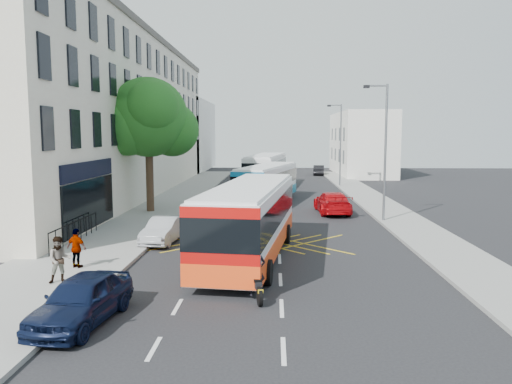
# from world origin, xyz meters

# --- Properties ---
(ground) EXTENTS (120.00, 120.00, 0.00)m
(ground) POSITION_xyz_m (0.00, 0.00, 0.00)
(ground) COLOR black
(ground) RESTS_ON ground
(pavement_left) EXTENTS (5.00, 70.00, 0.15)m
(pavement_left) POSITION_xyz_m (-8.50, 15.00, 0.07)
(pavement_left) COLOR gray
(pavement_left) RESTS_ON ground
(pavement_right) EXTENTS (3.00, 70.00, 0.15)m
(pavement_right) POSITION_xyz_m (7.50, 15.00, 0.07)
(pavement_right) COLOR gray
(pavement_right) RESTS_ON ground
(terrace_main) EXTENTS (8.30, 45.00, 13.50)m
(terrace_main) POSITION_xyz_m (-14.00, 24.49, 6.76)
(terrace_main) COLOR beige
(terrace_main) RESTS_ON ground
(terrace_far) EXTENTS (8.00, 20.00, 10.00)m
(terrace_far) POSITION_xyz_m (-14.00, 55.00, 5.00)
(terrace_far) COLOR silver
(terrace_far) RESTS_ON ground
(building_right) EXTENTS (6.00, 18.00, 8.00)m
(building_right) POSITION_xyz_m (11.00, 48.00, 4.00)
(building_right) COLOR silver
(building_right) RESTS_ON ground
(street_tree) EXTENTS (6.30, 5.70, 8.80)m
(street_tree) POSITION_xyz_m (-8.51, 14.97, 6.29)
(street_tree) COLOR #382619
(street_tree) RESTS_ON pavement_left
(lamp_near) EXTENTS (1.45, 0.15, 8.00)m
(lamp_near) POSITION_xyz_m (6.20, 12.00, 4.62)
(lamp_near) COLOR slate
(lamp_near) RESTS_ON pavement_right
(lamp_far) EXTENTS (1.45, 0.15, 8.00)m
(lamp_far) POSITION_xyz_m (6.20, 32.00, 4.62)
(lamp_far) COLOR slate
(lamp_far) RESTS_ON pavement_right
(railings) EXTENTS (0.08, 5.60, 1.14)m
(railings) POSITION_xyz_m (-9.70, 5.30, 0.72)
(railings) COLOR black
(railings) RESTS_ON pavement_left
(bus_near) EXTENTS (3.98, 11.48, 3.16)m
(bus_near) POSITION_xyz_m (-1.26, 3.19, 1.67)
(bus_near) COLOR silver
(bus_near) RESTS_ON ground
(bus_mid) EXTENTS (4.87, 10.53, 2.88)m
(bus_mid) POSITION_xyz_m (-0.78, 20.27, 1.52)
(bus_mid) COLOR silver
(bus_mid) RESTS_ON ground
(bus_far) EXTENTS (4.19, 11.70, 3.22)m
(bus_far) POSITION_xyz_m (-1.05, 31.56, 1.70)
(bus_far) COLOR silver
(bus_far) RESTS_ON ground
(motorbike) EXTENTS (0.72, 1.98, 1.78)m
(motorbike) POSITION_xyz_m (-0.81, -2.17, 0.83)
(motorbike) COLOR black
(motorbike) RESTS_ON ground
(parked_car_blue) EXTENTS (2.14, 4.22, 1.38)m
(parked_car_blue) POSITION_xyz_m (-5.60, -4.42, 0.69)
(parked_car_blue) COLOR black
(parked_car_blue) RESTS_ON ground
(parked_car_silver) EXTENTS (1.72, 3.86, 1.23)m
(parked_car_silver) POSITION_xyz_m (-5.60, 6.03, 0.62)
(parked_car_silver) COLOR #A2A5A9
(parked_car_silver) RESTS_ON ground
(red_hatchback) EXTENTS (2.28, 5.07, 1.44)m
(red_hatchback) POSITION_xyz_m (3.64, 15.39, 0.72)
(red_hatchback) COLOR red
(red_hatchback) RESTS_ON ground
(distant_car_grey) EXTENTS (2.52, 4.60, 1.22)m
(distant_car_grey) POSITION_xyz_m (-2.36, 42.42, 0.61)
(distant_car_grey) COLOR #3F4246
(distant_car_grey) RESTS_ON ground
(distant_car_dark) EXTENTS (1.71, 3.95, 1.26)m
(distant_car_dark) POSITION_xyz_m (5.50, 46.54, 0.63)
(distant_car_dark) COLOR black
(distant_car_dark) RESTS_ON ground
(pedestrian_near) EXTENTS (0.98, 0.90, 1.63)m
(pedestrian_near) POSITION_xyz_m (-7.63, -1.15, 0.97)
(pedestrian_near) COLOR gray
(pedestrian_near) RESTS_ON pavement_left
(pedestrian_far) EXTENTS (0.97, 0.67, 1.52)m
(pedestrian_far) POSITION_xyz_m (-7.82, 0.81, 0.91)
(pedestrian_far) COLOR gray
(pedestrian_far) RESTS_ON pavement_left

